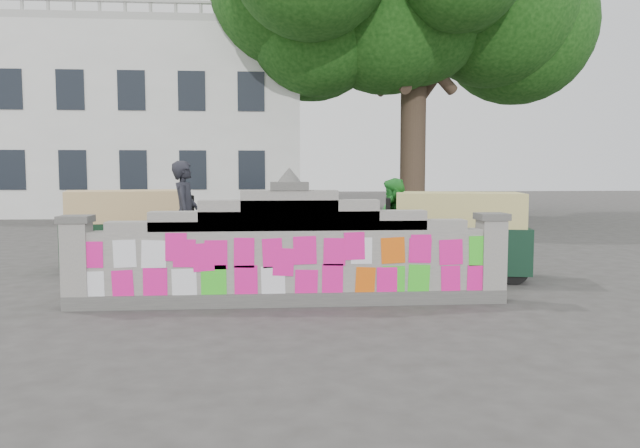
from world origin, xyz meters
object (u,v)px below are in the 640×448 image
object	(u,v)px
pedestrian	(394,227)
rickshaw_right	(454,234)
rickshaw_left	(130,228)
cyclist_bike	(186,249)
cyclist_rider	(186,228)

from	to	relation	value
pedestrian	rickshaw_right	distance (m)	1.09
rickshaw_left	rickshaw_right	xyz separation A→B (m)	(6.13, -1.60, -0.00)
rickshaw_left	rickshaw_right	world-z (taller)	rickshaw_left
cyclist_bike	rickshaw_right	xyz separation A→B (m)	(4.85, -0.19, 0.26)
cyclist_bike	rickshaw_left	size ratio (longest dim) A/B	0.72
pedestrian	rickshaw_left	bearing A→B (deg)	-123.18
cyclist_bike	rickshaw_left	bearing A→B (deg)	43.32
pedestrian	rickshaw_right	world-z (taller)	pedestrian
cyclist_rider	pedestrian	distance (m)	3.81
cyclist_bike	rickshaw_right	world-z (taller)	rickshaw_right
rickshaw_right	pedestrian	bearing A→B (deg)	-4.18
cyclist_rider	pedestrian	world-z (taller)	cyclist_rider
rickshaw_left	cyclist_bike	bearing A→B (deg)	-61.11
cyclist_bike	cyclist_rider	size ratio (longest dim) A/B	1.12
cyclist_rider	rickshaw_right	xyz separation A→B (m)	(4.85, -0.19, -0.13)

